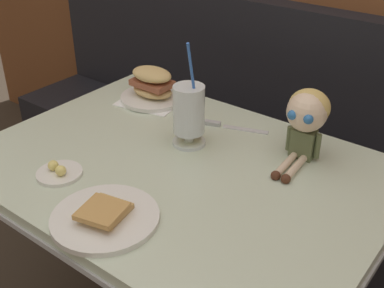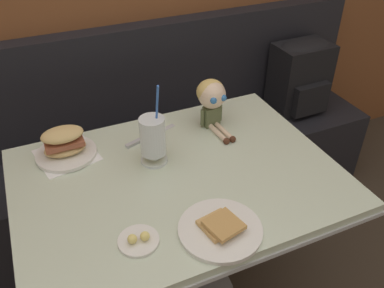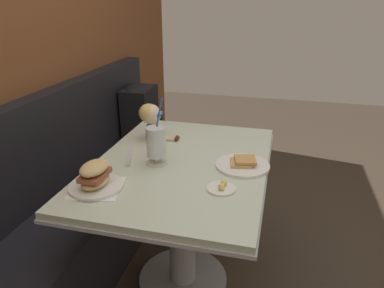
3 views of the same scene
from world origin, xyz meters
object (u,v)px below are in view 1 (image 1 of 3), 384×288
Objects in this scene: butter_saucer at (59,172)px; butter_knife at (218,124)px; seated_doll at (307,115)px; milkshake_glass at (189,113)px; toast_plate at (105,216)px; sandwich_plate at (152,87)px.

butter_knife is (0.17, 0.48, -0.00)m from butter_saucer.
seated_doll is (0.29, -0.01, 0.12)m from butter_knife.
milkshake_glass is 1.42× the size of seated_doll.
milkshake_glass reaches higher than toast_plate.
sandwich_plate is (-0.35, 0.56, 0.03)m from toast_plate.
seated_doll is (0.58, -0.03, 0.08)m from sandwich_plate.
butter_saucer is at bearing -134.42° from seated_doll.
milkshake_glass is 2.62× the size of butter_saucer.
sandwich_plate is at bearing 121.95° from toast_plate.
toast_plate is 0.54m from butter_knife.
sandwich_plate is (-0.28, 0.16, -0.05)m from milkshake_glass.
sandwich_plate is 0.51m from butter_saucer.
butter_knife is at bearing 96.58° from toast_plate.
butter_saucer is at bearing -116.44° from milkshake_glass.
toast_plate is 0.66m from sandwich_plate.
toast_plate is 1.07× the size of sandwich_plate.
sandwich_plate reaches higher than butter_saucer.
butter_saucer is 0.51m from butter_knife.
toast_plate reaches higher than butter_knife.
milkshake_glass is 0.32m from seated_doll.
milkshake_glass is at bearing 63.56° from butter_saucer.
seated_doll reaches higher than sandwich_plate.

